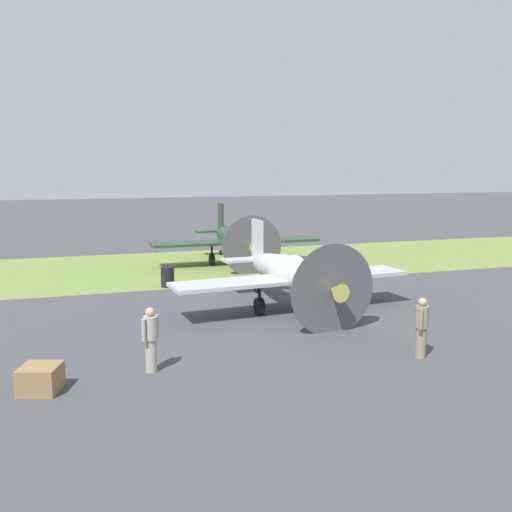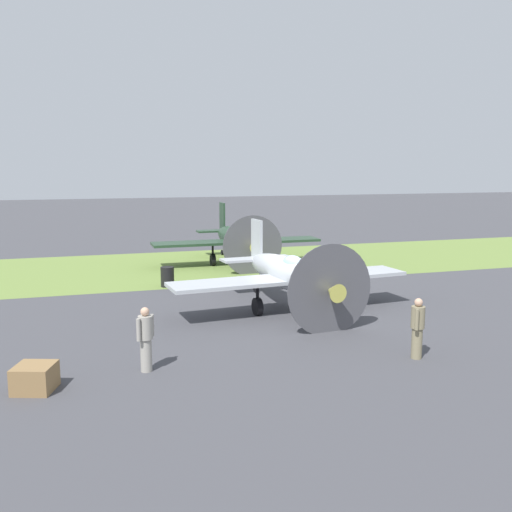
{
  "view_description": "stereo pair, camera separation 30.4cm",
  "coord_description": "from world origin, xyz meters",
  "px_view_note": "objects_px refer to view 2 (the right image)",
  "views": [
    {
      "loc": [
        8.2,
        19.65,
        5.34
      ],
      "look_at": [
        0.12,
        -5.33,
        1.21
      ],
      "focal_mm": 39.99,
      "sensor_mm": 36.0,
      "label": 1
    },
    {
      "loc": [
        7.91,
        19.74,
        5.34
      ],
      "look_at": [
        0.12,
        -5.33,
        1.21
      ],
      "focal_mm": 39.99,
      "sensor_mm": 36.0,
      "label": 2
    }
  ],
  "objects_px": {
    "ground_crew_chief": "(418,327)",
    "supply_crate": "(35,378)",
    "airplane_wingman": "(236,239)",
    "airplane_lead": "(288,274)",
    "ground_crew_mechanic": "(146,338)",
    "fuel_drum": "(167,277)"
  },
  "relations": [
    {
      "from": "airplane_lead",
      "to": "ground_crew_mechanic",
      "type": "relative_size",
      "value": 5.35
    },
    {
      "from": "airplane_lead",
      "to": "fuel_drum",
      "type": "bearing_deg",
      "value": -61.08
    },
    {
      "from": "airplane_lead",
      "to": "ground_crew_mechanic",
      "type": "xyz_separation_m",
      "value": [
        5.86,
        5.04,
        -0.47
      ]
    },
    {
      "from": "ground_crew_chief",
      "to": "ground_crew_mechanic",
      "type": "height_order",
      "value": "same"
    },
    {
      "from": "ground_crew_chief",
      "to": "airplane_lead",
      "type": "bearing_deg",
      "value": -127.22
    },
    {
      "from": "airplane_wingman",
      "to": "ground_crew_chief",
      "type": "xyz_separation_m",
      "value": [
        -0.66,
        16.84,
        -0.49
      ]
    },
    {
      "from": "airplane_lead",
      "to": "supply_crate",
      "type": "distance_m",
      "value": 10.28
    },
    {
      "from": "supply_crate",
      "to": "airplane_wingman",
      "type": "bearing_deg",
      "value": -120.28
    },
    {
      "from": "ground_crew_mechanic",
      "to": "fuel_drum",
      "type": "xyz_separation_m",
      "value": [
        -2.14,
        -10.56,
        -0.46
      ]
    },
    {
      "from": "ground_crew_mechanic",
      "to": "airplane_lead",
      "type": "bearing_deg",
      "value": -1.26
    },
    {
      "from": "ground_crew_chief",
      "to": "fuel_drum",
      "type": "height_order",
      "value": "ground_crew_chief"
    },
    {
      "from": "ground_crew_chief",
      "to": "fuel_drum",
      "type": "xyz_separation_m",
      "value": [
        5.24,
        -11.78,
        -0.46
      ]
    },
    {
      "from": "ground_crew_chief",
      "to": "ground_crew_mechanic",
      "type": "bearing_deg",
      "value": -60.29
    },
    {
      "from": "ground_crew_chief",
      "to": "supply_crate",
      "type": "relative_size",
      "value": 1.92
    },
    {
      "from": "ground_crew_chief",
      "to": "fuel_drum",
      "type": "bearing_deg",
      "value": -116.93
    },
    {
      "from": "ground_crew_chief",
      "to": "supply_crate",
      "type": "xyz_separation_m",
      "value": [
        10.09,
        -0.68,
        -0.59
      ]
    },
    {
      "from": "ground_crew_mechanic",
      "to": "fuel_drum",
      "type": "height_order",
      "value": "ground_crew_mechanic"
    },
    {
      "from": "airplane_wingman",
      "to": "ground_crew_mechanic",
      "type": "relative_size",
      "value": 5.37
    },
    {
      "from": "ground_crew_chief",
      "to": "fuel_drum",
      "type": "relative_size",
      "value": 1.92
    },
    {
      "from": "fuel_drum",
      "to": "supply_crate",
      "type": "bearing_deg",
      "value": 66.39
    },
    {
      "from": "airplane_lead",
      "to": "ground_crew_mechanic",
      "type": "height_order",
      "value": "airplane_lead"
    },
    {
      "from": "airplane_wingman",
      "to": "supply_crate",
      "type": "bearing_deg",
      "value": 59.82
    }
  ]
}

